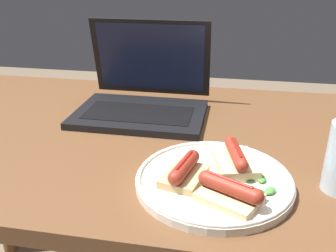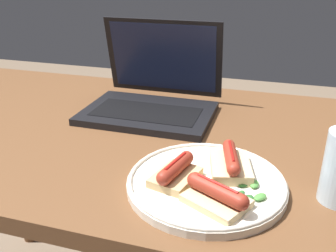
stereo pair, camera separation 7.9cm
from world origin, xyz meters
TOP-DOWN VIEW (x-y plane):
  - desk at (0.00, 0.00)m, footprint 1.42×0.77m
  - laptop at (0.02, 0.13)m, footprint 0.34×0.28m
  - plate at (0.24, -0.20)m, footprint 0.29×0.29m
  - sausage_toast_left at (0.27, -0.16)m, footprint 0.10×0.12m
  - sausage_toast_middle at (0.18, -0.22)m, footprint 0.09×0.11m
  - sausage_toast_right at (0.27, -0.27)m, footprint 0.12×0.11m
  - salad_pile at (0.32, -0.22)m, footprint 0.06×0.09m

SIDE VIEW (x-z plane):
  - desk at x=0.00m, z-range 0.29..1.04m
  - plate at x=0.24m, z-range 0.75..0.77m
  - salad_pile at x=0.32m, z-range 0.76..0.77m
  - sausage_toast_right at x=0.27m, z-range 0.76..0.80m
  - sausage_toast_left at x=0.27m, z-range 0.76..0.80m
  - sausage_toast_middle at x=0.18m, z-range 0.76..0.80m
  - laptop at x=0.02m, z-range 0.67..0.91m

